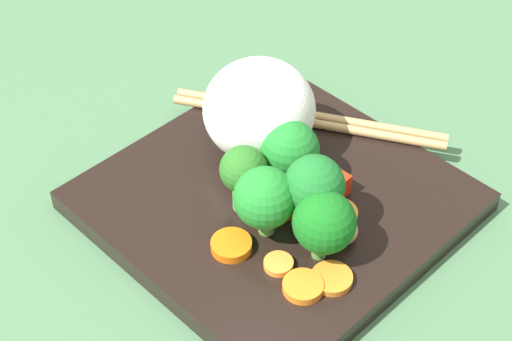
{
  "coord_description": "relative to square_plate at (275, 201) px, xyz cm",
  "views": [
    {
      "loc": [
        31.66,
        -34.35,
        48.13
      ],
      "look_at": [
        -1.44,
        -0.74,
        3.81
      ],
      "focal_mm": 57.88,
      "sensor_mm": 36.0,
      "label": 1
    }
  ],
  "objects": [
    {
      "name": "square_plate",
      "position": [
        0.0,
        0.0,
        0.0
      ],
      "size": [
        25.82,
        25.82,
        1.81
      ],
      "primitive_type": "cube",
      "rotation": [
        0.0,
        0.0,
        -0.01
      ],
      "color": "black",
      "rests_on": "ground_plane"
    },
    {
      "name": "chopstick_pair",
      "position": [
        -4.09,
        8.38,
        1.3
      ],
      "size": [
        22.02,
        13.41,
        0.79
      ],
      "rotation": [
        0.0,
        0.0,
        3.65
      ],
      "color": "tan",
      "rests_on": "square_plate"
    },
    {
      "name": "broccoli_floret_4",
      "position": [
        2.39,
        -3.72,
        4.63
      ],
      "size": [
        4.68,
        4.68,
        6.17
      ],
      "color": "#66AC43",
      "rests_on": "square_plate"
    },
    {
      "name": "carrot_slice_5",
      "position": [
        9.05,
        -3.66,
        1.17
      ],
      "size": [
        3.24,
        3.24,
        0.53
      ],
      "primitive_type": "cylinder",
      "rotation": [
        0.0,
        0.0,
        1.5
      ],
      "color": "orange",
      "rests_on": "square_plate"
    },
    {
      "name": "broccoli_floret_3",
      "position": [
        4.57,
        -0.82,
        5.19
      ],
      "size": [
        4.53,
        4.53,
        6.97
      ],
      "color": "#63A84B",
      "rests_on": "square_plate"
    },
    {
      "name": "carrot_slice_1",
      "position": [
        5.41,
        -5.36,
        1.16
      ],
      "size": [
        2.46,
        2.46,
        0.52
      ],
      "primitive_type": "cylinder",
      "rotation": [
        0.0,
        0.0,
        1.7
      ],
      "color": "orange",
      "rests_on": "square_plate"
    },
    {
      "name": "rice_mound",
      "position": [
        -4.75,
        2.98,
        5.04
      ],
      "size": [
        13.09,
        13.09,
        8.26
      ],
      "primitive_type": "ellipsoid",
      "rotation": [
        0.0,
        0.0,
        3.88
      ],
      "color": "white",
      "rests_on": "square_plate"
    },
    {
      "name": "broccoli_floret_0",
      "position": [
        0.03,
        1.53,
        4.47
      ],
      "size": [
        4.71,
        4.71,
        6.05
      ],
      "color": "#68A853",
      "rests_on": "square_plate"
    },
    {
      "name": "carrot_slice_2",
      "position": [
        1.6,
        -0.88,
        1.25
      ],
      "size": [
        3.42,
        3.42,
        0.69
      ],
      "primitive_type": "cylinder",
      "rotation": [
        0.0,
        0.0,
        1.84
      ],
      "color": "orange",
      "rests_on": "square_plate"
    },
    {
      "name": "pepper_chunk_0",
      "position": [
        2.92,
        3.17,
        1.83
      ],
      "size": [
        2.82,
        2.13,
        1.84
      ],
      "primitive_type": "cube",
      "rotation": [
        0.0,
        0.0,
        0.02
      ],
      "color": "red",
      "rests_on": "square_plate"
    },
    {
      "name": "pepper_chunk_1",
      "position": [
        2.28,
        1.11,
        1.65
      ],
      "size": [
        3.24,
        3.35,
        1.5
      ],
      "primitive_type": "cube",
      "rotation": [
        0.0,
        0.0,
        2.89
      ],
      "color": "red",
      "rests_on": "square_plate"
    },
    {
      "name": "carrot_slice_3",
      "position": [
        1.74,
        -6.58,
        1.28
      ],
      "size": [
        3.87,
        3.87,
        0.74
      ],
      "primitive_type": "cylinder",
      "rotation": [
        0.0,
        0.0,
        5.01
      ],
      "color": "orange",
      "rests_on": "square_plate"
    },
    {
      "name": "carrot_slice_0",
      "position": [
        5.17,
        1.5,
        1.18
      ],
      "size": [
        3.34,
        3.34,
        0.56
      ],
      "primitive_type": "cylinder",
      "rotation": [
        0.0,
        0.0,
        6.23
      ],
      "color": "orange",
      "rests_on": "square_plate"
    },
    {
      "name": "chicken_piece_0",
      "position": [
        6.97,
        0.25,
        1.81
      ],
      "size": [
        3.26,
        3.31,
        1.81
      ],
      "primitive_type": "ellipsoid",
      "rotation": [
        0.0,
        0.0,
        5.32
      ],
      "color": "tan",
      "rests_on": "square_plate"
    },
    {
      "name": "ground_plane",
      "position": [
        0.0,
        0.0,
        -1.9
      ],
      "size": [
        110.0,
        110.0,
        2.0
      ],
      "primitive_type": "cube",
      "color": "#466F49"
    },
    {
      "name": "broccoli_floret_2",
      "position": [
        6.92,
        -2.31,
        4.35
      ],
      "size": [
        4.66,
        4.66,
        5.87
      ],
      "color": "#65AA49",
      "rests_on": "square_plate"
    },
    {
      "name": "carrot_slice_4",
      "position": [
        8.11,
        -5.68,
        1.22
      ],
      "size": [
        4.08,
        4.08,
        0.63
      ],
      "primitive_type": "cylinder",
      "rotation": [
        0.0,
        0.0,
        5.28
      ],
      "color": "orange",
      "rests_on": "square_plate"
    },
    {
      "name": "broccoli_floret_1",
      "position": [
        -0.98,
        -2.55,
        4.21
      ],
      "size": [
        3.73,
        3.73,
        5.56
      ],
      "color": "#62A348",
      "rests_on": "square_plate"
    }
  ]
}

